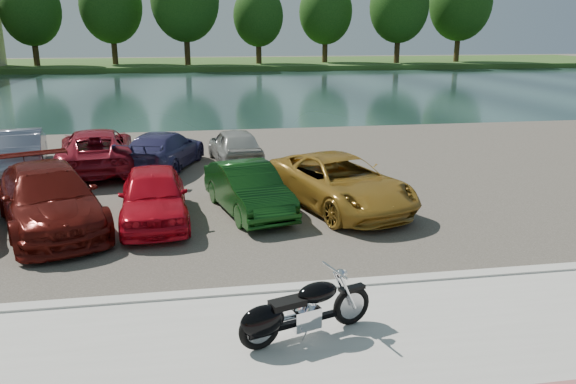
# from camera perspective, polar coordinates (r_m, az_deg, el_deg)

# --- Properties ---
(ground) EXTENTS (200.00, 200.00, 0.00)m
(ground) POSITION_cam_1_polar(r_m,az_deg,el_deg) (9.23, 7.48, -15.21)
(ground) COLOR #595447
(ground) RESTS_ON ground
(promenade) EXTENTS (60.00, 6.00, 0.10)m
(promenade) POSITION_cam_1_polar(r_m,az_deg,el_deg) (8.40, 9.54, -18.36)
(promenade) COLOR #BBB8B0
(promenade) RESTS_ON ground
(kerb) EXTENTS (60.00, 0.30, 0.14)m
(kerb) POSITION_cam_1_polar(r_m,az_deg,el_deg) (10.89, 4.44, -9.54)
(kerb) COLOR #BBB8B0
(kerb) RESTS_ON ground
(parking_lot) EXTENTS (60.00, 18.00, 0.04)m
(parking_lot) POSITION_cam_1_polar(r_m,az_deg,el_deg) (19.26, -1.92, 1.84)
(parking_lot) COLOR #423F35
(parking_lot) RESTS_ON ground
(river) EXTENTS (120.00, 40.00, 0.00)m
(river) POSITION_cam_1_polar(r_m,az_deg,el_deg) (47.81, -6.59, 10.32)
(river) COLOR #1B3231
(river) RESTS_ON ground
(far_bank) EXTENTS (120.00, 24.00, 0.60)m
(far_bank) POSITION_cam_1_polar(r_m,az_deg,el_deg) (79.67, -7.88, 12.79)
(far_bank) COLOR #2B4C1B
(far_bank) RESTS_ON ground
(far_trees) EXTENTS (70.25, 10.68, 12.52)m
(far_trees) POSITION_cam_1_polar(r_m,az_deg,el_deg) (73.66, -4.37, 18.22)
(far_trees) COLOR #362713
(far_trees) RESTS_ON far_bank
(motorcycle) EXTENTS (2.26, 1.02, 1.05)m
(motorcycle) POSITION_cam_1_polar(r_m,az_deg,el_deg) (8.90, 0.70, -12.16)
(motorcycle) COLOR black
(motorcycle) RESTS_ON promenade
(car_3) EXTENTS (3.90, 5.68, 1.53)m
(car_3) POSITION_cam_1_polar(r_m,az_deg,el_deg) (14.95, -23.12, -0.60)
(car_3) COLOR #53100B
(car_3) RESTS_ON parking_lot
(car_4) EXTENTS (1.92, 4.21, 1.40)m
(car_4) POSITION_cam_1_polar(r_m,az_deg,el_deg) (14.62, -13.50, -0.35)
(car_4) COLOR red
(car_4) RESTS_ON parking_lot
(car_5) EXTENTS (2.29, 4.18, 1.31)m
(car_5) POSITION_cam_1_polar(r_m,az_deg,el_deg) (15.03, -4.07, 0.34)
(car_5) COLOR #103B10
(car_5) RESTS_ON parking_lot
(car_6) EXTENTS (3.84, 5.62, 1.43)m
(car_6) POSITION_cam_1_polar(r_m,az_deg,el_deg) (15.47, 5.22, 1.00)
(car_6) COLOR #A77926
(car_6) RESTS_ON parking_lot
(car_9) EXTENTS (2.42, 4.70, 1.47)m
(car_9) POSITION_cam_1_polar(r_m,az_deg,el_deg) (21.75, -25.56, 3.96)
(car_9) COLOR slate
(car_9) RESTS_ON parking_lot
(car_10) EXTENTS (3.11, 5.57, 1.47)m
(car_10) POSITION_cam_1_polar(r_m,az_deg,el_deg) (20.61, -18.90, 4.08)
(car_10) COLOR maroon
(car_10) RESTS_ON parking_lot
(car_11) EXTENTS (3.21, 4.98, 1.34)m
(car_11) POSITION_cam_1_polar(r_m,az_deg,el_deg) (20.22, -12.57, 4.16)
(car_11) COLOR navy
(car_11) RESTS_ON parking_lot
(car_12) EXTENTS (2.00, 4.06, 1.33)m
(car_12) POSITION_cam_1_polar(r_m,az_deg,el_deg) (20.64, -5.39, 4.70)
(car_12) COLOR #A0A19C
(car_12) RESTS_ON parking_lot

